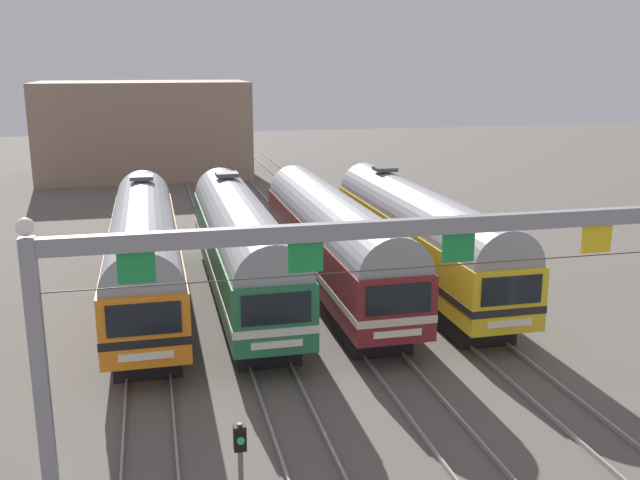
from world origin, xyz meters
TOP-DOWN VIEW (x-y plane):
  - ground_plane at (0.00, 0.00)m, footprint 160.00×160.00m
  - track_bed at (0.00, 17.00)m, footprint 13.95×70.00m
  - commuter_train_orange at (-6.22, -0.00)m, footprint 2.88×18.06m
  - commuter_train_green at (-2.07, -0.00)m, footprint 2.88×18.06m
  - commuter_train_maroon at (2.07, -0.01)m, footprint 2.88×18.06m
  - commuter_train_yellow at (6.22, -0.00)m, footprint 2.88×18.06m
  - catenary_gantry at (0.00, -13.50)m, footprint 17.68×0.44m
  - yard_signal_mast at (-4.15, -16.04)m, footprint 0.28×0.35m
  - maintenance_building at (-6.10, 37.97)m, footprint 18.74×10.00m

SIDE VIEW (x-z plane):
  - ground_plane at x=0.00m, z-range 0.00..0.00m
  - track_bed at x=0.00m, z-range 0.00..0.15m
  - yard_signal_mast at x=-4.15m, z-range 0.52..3.11m
  - commuter_train_maroon at x=2.07m, z-range 0.30..5.07m
  - commuter_train_orange at x=-6.22m, z-range 0.16..5.21m
  - commuter_train_green at x=-2.07m, z-range 0.16..5.21m
  - commuter_train_yellow at x=6.22m, z-range 0.16..5.21m
  - maintenance_building at x=-6.10m, z-range 0.00..8.69m
  - catenary_gantry at x=0.00m, z-range 1.63..8.60m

